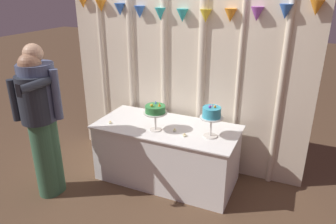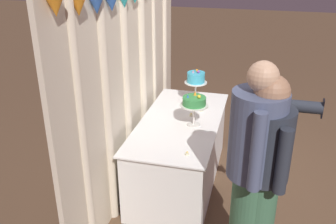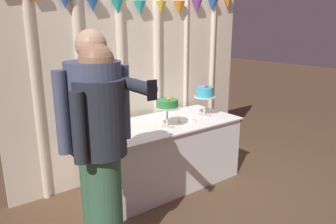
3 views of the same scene
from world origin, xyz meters
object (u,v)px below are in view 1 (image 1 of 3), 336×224
tealight_near_left (175,130)px  tealight_near_right (185,135)px  guest_girl_blue_dress (39,122)px  cake_table (167,153)px  guest_man_dark_suit (43,117)px  cake_display_nearright (212,114)px  tealight_far_left (110,123)px  cake_display_nearleft (155,110)px

tealight_near_left → tealight_near_right: tealight_near_right is taller
guest_girl_blue_dress → tealight_near_left: bearing=30.4°
cake_table → tealight_near_left: tealight_near_left is taller
guest_man_dark_suit → cake_display_nearright: bearing=22.9°
cake_table → tealight_far_left: (-0.66, -0.20, 0.37)m
cake_display_nearleft → guest_man_dark_suit: 1.23m
cake_display_nearleft → tealight_near_left: size_ratio=8.89×
cake_display_nearright → tealight_far_left: cake_display_nearright is taller
tealight_near_left → cake_display_nearright: bearing=4.7°
cake_table → tealight_far_left: tealight_far_left is taller
cake_display_nearright → tealight_far_left: bearing=-172.8°
guest_man_dark_suit → tealight_near_right: bearing=22.8°
tealight_near_left → guest_girl_blue_dress: size_ratio=0.02×
tealight_near_left → guest_girl_blue_dress: guest_girl_blue_dress is taller
cake_display_nearright → guest_girl_blue_dress: guest_girl_blue_dress is taller
cake_display_nearleft → guest_girl_blue_dress: size_ratio=0.21×
cake_display_nearright → tealight_near_left: size_ratio=9.63×
tealight_near_right → guest_man_dark_suit: (-1.43, -0.60, 0.21)m
guest_man_dark_suit → tealight_far_left: bearing=49.4°
cake_display_nearright → cake_table: bearing=174.7°
cake_display_nearright → tealight_near_right: bearing=-156.6°
tealight_near_right → cake_table: bearing=150.5°
tealight_far_left → tealight_near_right: 0.95m
tealight_near_right → guest_girl_blue_dress: bearing=-154.9°
tealight_far_left → cake_table: bearing=17.3°
tealight_far_left → tealight_near_right: size_ratio=0.78×
cake_display_nearleft → guest_girl_blue_dress: guest_girl_blue_dress is taller
tealight_far_left → guest_man_dark_suit: (-0.48, -0.56, 0.21)m
tealight_near_right → guest_girl_blue_dress: size_ratio=0.03×
cake_display_nearleft → cake_display_nearright: (0.63, 0.10, 0.02)m
cake_display_nearleft → tealight_far_left: (-0.58, -0.05, -0.23)m
tealight_far_left → guest_girl_blue_dress: guest_girl_blue_dress is taller
guest_man_dark_suit → guest_girl_blue_dress: guest_man_dark_suit is taller
cake_table → tealight_near_right: tealight_near_right is taller
tealight_far_left → guest_man_dark_suit: 0.77m
cake_display_nearright → tealight_far_left: 1.25m
cake_table → guest_girl_blue_dress: size_ratio=1.03×
cake_table → cake_display_nearleft: size_ratio=4.91×
tealight_near_right → cake_display_nearright: bearing=23.4°
tealight_far_left → cake_display_nearright: bearing=7.2°
tealight_far_left → guest_man_dark_suit: size_ratio=0.02×
cake_display_nearright → tealight_far_left: size_ratio=9.94×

